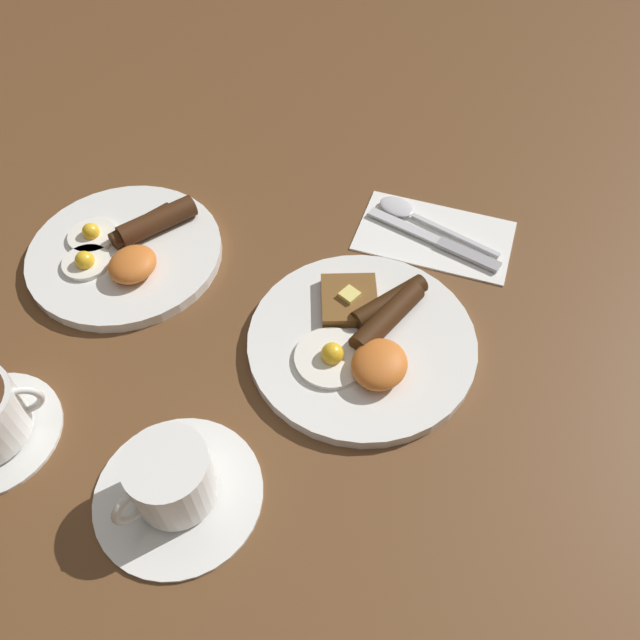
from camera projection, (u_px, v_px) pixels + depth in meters
ground_plane at (361, 346)px, 0.74m from camera, size 3.00×3.00×0.00m
breakfast_plate_near at (364, 339)px, 0.73m from camera, size 0.27×0.27×0.05m
breakfast_plate_far at (127, 250)px, 0.82m from camera, size 0.25×0.25×0.04m
teacup_near at (173, 483)px, 0.60m from camera, size 0.17×0.17×0.08m
napkin at (435, 235)px, 0.85m from camera, size 0.14×0.22×0.01m
knife at (440, 242)px, 0.83m from camera, size 0.04×0.19×0.01m
spoon at (408, 212)px, 0.87m from camera, size 0.06×0.18×0.01m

